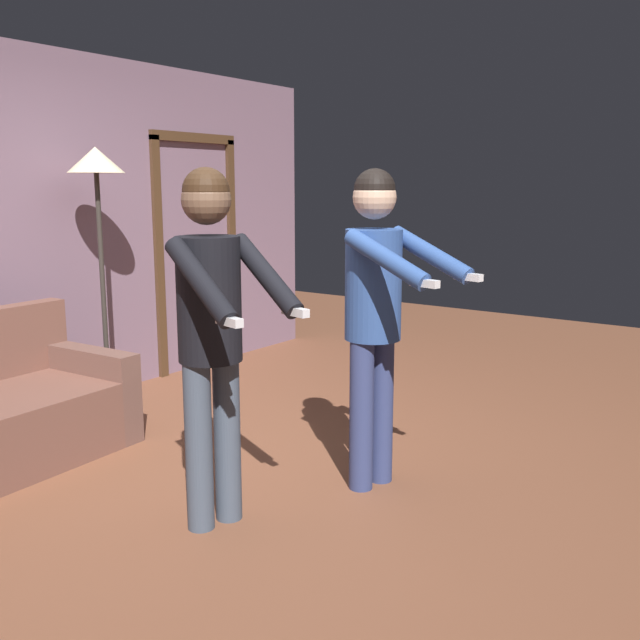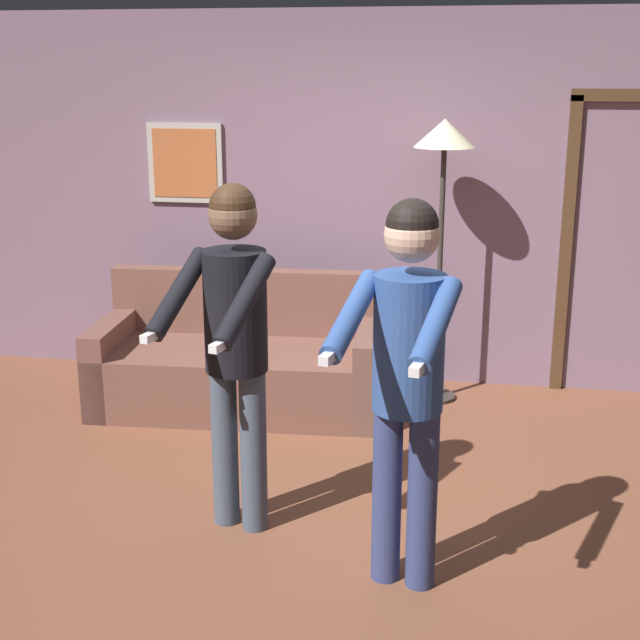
# 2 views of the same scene
# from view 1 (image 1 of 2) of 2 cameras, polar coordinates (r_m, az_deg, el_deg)

# --- Properties ---
(ground_plane) EXTENTS (12.00, 12.00, 0.00)m
(ground_plane) POSITION_cam_1_polar(r_m,az_deg,el_deg) (4.07, -6.11, -12.98)
(ground_plane) COLOR brown
(back_wall_assembly) EXTENTS (6.40, 0.10, 2.60)m
(back_wall_assembly) POSITION_cam_1_polar(r_m,az_deg,el_deg) (5.43, -23.53, 6.33)
(back_wall_assembly) COLOR slate
(back_wall_assembly) RESTS_ON ground_plane
(torchiere_lamp) EXTENTS (0.40, 0.40, 1.90)m
(torchiere_lamp) POSITION_cam_1_polar(r_m,az_deg,el_deg) (5.35, -17.42, 10.36)
(torchiere_lamp) COLOR #332D28
(torchiere_lamp) RESTS_ON ground_plane
(person_standing_left) EXTENTS (0.53, 0.69, 1.72)m
(person_standing_left) POSITION_cam_1_polar(r_m,az_deg,el_deg) (3.34, -8.67, 0.33)
(person_standing_left) COLOR #434F60
(person_standing_left) RESTS_ON ground_plane
(person_standing_right) EXTENTS (0.52, 0.73, 1.72)m
(person_standing_right) POSITION_cam_1_polar(r_m,az_deg,el_deg) (3.77, 4.50, 1.72)
(person_standing_right) COLOR navy
(person_standing_right) RESTS_ON ground_plane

